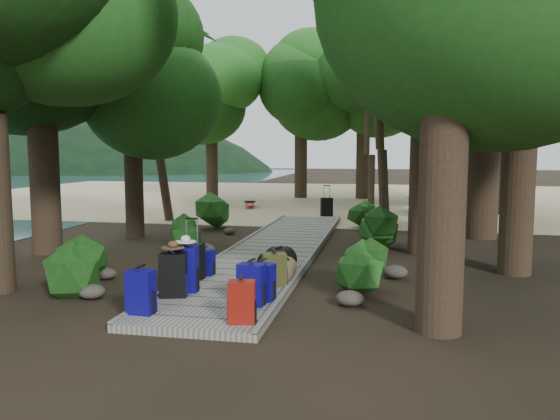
% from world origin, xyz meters
% --- Properties ---
extents(ground, '(120.00, 120.00, 0.00)m').
position_xyz_m(ground, '(0.00, 0.00, 0.00)').
color(ground, black).
rests_on(ground, ground).
extents(sand_beach, '(40.00, 22.00, 0.02)m').
position_xyz_m(sand_beach, '(0.00, 16.00, 0.01)').
color(sand_beach, tan).
rests_on(sand_beach, ground).
extents(distant_hill, '(32.00, 16.00, 12.00)m').
position_xyz_m(distant_hill, '(-40.00, 48.00, 0.00)').
color(distant_hill, black).
rests_on(distant_hill, ground).
extents(boardwalk, '(2.00, 12.00, 0.12)m').
position_xyz_m(boardwalk, '(0.00, 1.00, 0.06)').
color(boardwalk, gray).
rests_on(boardwalk, ground).
extents(backpack_left_a, '(0.37, 0.27, 0.67)m').
position_xyz_m(backpack_left_a, '(-0.77, -4.48, 0.46)').
color(backpack_left_a, '#0D056E').
rests_on(backpack_left_a, boardwalk).
extents(backpack_left_b, '(0.47, 0.39, 0.75)m').
position_xyz_m(backpack_left_b, '(-0.68, -3.56, 0.49)').
color(backpack_left_b, black).
rests_on(backpack_left_b, boardwalk).
extents(backpack_left_c, '(0.48, 0.37, 0.81)m').
position_xyz_m(backpack_left_c, '(-0.63, -3.22, 0.52)').
color(backpack_left_c, '#0D056E').
rests_on(backpack_left_c, boardwalk).
extents(backpack_left_d, '(0.35, 0.27, 0.51)m').
position_xyz_m(backpack_left_d, '(-0.69, -2.05, 0.37)').
color(backpack_left_d, '#0D056E').
rests_on(backpack_left_d, boardwalk).
extents(backpack_right_a, '(0.38, 0.30, 0.62)m').
position_xyz_m(backpack_right_a, '(0.70, -4.60, 0.43)').
color(backpack_right_a, maroon).
rests_on(backpack_right_a, boardwalk).
extents(backpack_right_b, '(0.40, 0.30, 0.68)m').
position_xyz_m(backpack_right_b, '(0.62, -3.78, 0.46)').
color(backpack_right_b, '#0D056E').
rests_on(backpack_right_b, boardwalk).
extents(backpack_right_c, '(0.41, 0.34, 0.62)m').
position_xyz_m(backpack_right_c, '(0.71, -3.48, 0.43)').
color(backpack_right_c, '#0D056E').
rests_on(backpack_right_c, boardwalk).
extents(backpack_right_d, '(0.47, 0.40, 0.60)m').
position_xyz_m(backpack_right_d, '(0.71, -2.58, 0.42)').
color(backpack_right_d, '#373918').
rests_on(backpack_right_d, boardwalk).
extents(duffel_right_khaki, '(0.37, 0.54, 0.35)m').
position_xyz_m(duffel_right_khaki, '(0.79, -2.10, 0.30)').
color(duffel_right_khaki, '#766444').
rests_on(duffel_right_khaki, boardwalk).
extents(duffel_right_black, '(0.64, 0.83, 0.46)m').
position_xyz_m(duffel_right_black, '(0.59, -1.73, 0.35)').
color(duffel_right_black, black).
rests_on(duffel_right_black, boardwalk).
extents(suitcase_on_boardwalk, '(0.43, 0.27, 0.62)m').
position_xyz_m(suitcase_on_boardwalk, '(-0.80, -2.38, 0.43)').
color(suitcase_on_boardwalk, black).
rests_on(suitcase_on_boardwalk, boardwalk).
extents(lone_suitcase_on_sand, '(0.47, 0.36, 0.66)m').
position_xyz_m(lone_suitcase_on_sand, '(0.41, 8.09, 0.35)').
color(lone_suitcase_on_sand, black).
rests_on(lone_suitcase_on_sand, sand_beach).
extents(hat_brown, '(0.36, 0.36, 0.11)m').
position_xyz_m(hat_brown, '(-0.69, -3.50, 0.92)').
color(hat_brown, '#51351E').
rests_on(hat_brown, backpack_left_b).
extents(hat_white, '(0.33, 0.33, 0.11)m').
position_xyz_m(hat_white, '(-0.57, -3.28, 0.98)').
color(hat_white, silver).
rests_on(hat_white, backpack_left_c).
extents(kayak, '(1.53, 3.62, 0.35)m').
position_xyz_m(kayak, '(-3.03, 10.46, 0.20)').
color(kayak, '#B11C0F').
rests_on(kayak, sand_beach).
extents(sun_lounger, '(1.25, 1.97, 0.61)m').
position_xyz_m(sun_lounger, '(3.59, 9.95, 0.32)').
color(sun_lounger, silver).
rests_on(sun_lounger, sand_beach).
extents(tree_right_b, '(4.92, 4.92, 8.79)m').
position_xyz_m(tree_right_b, '(4.95, -0.34, 4.40)').
color(tree_right_b, black).
rests_on(tree_right_b, ground).
extents(tree_right_c, '(4.58, 4.58, 7.93)m').
position_xyz_m(tree_right_c, '(3.29, 1.43, 3.96)').
color(tree_right_c, black).
rests_on(tree_right_c, ground).
extents(tree_right_d, '(6.71, 6.71, 12.30)m').
position_xyz_m(tree_right_d, '(5.02, 4.06, 6.15)').
color(tree_right_d, black).
rests_on(tree_right_d, ground).
extents(tree_right_e, '(5.04, 5.04, 9.08)m').
position_xyz_m(tree_right_e, '(4.49, 7.32, 4.54)').
color(tree_right_e, black).
rests_on(tree_right_e, ground).
extents(tree_right_f, '(6.29, 6.29, 11.23)m').
position_xyz_m(tree_right_f, '(6.95, 9.84, 5.62)').
color(tree_right_f, black).
rests_on(tree_right_f, ground).
extents(tree_left_b, '(5.21, 5.21, 9.37)m').
position_xyz_m(tree_left_b, '(-5.16, -0.12, 4.69)').
color(tree_left_b, black).
rests_on(tree_left_b, ground).
extents(tree_left_c, '(4.08, 4.08, 7.09)m').
position_xyz_m(tree_left_c, '(-4.23, 2.44, 3.55)').
color(tree_left_c, black).
rests_on(tree_left_c, ground).
extents(tree_back_a, '(5.20, 5.20, 9.01)m').
position_xyz_m(tree_back_a, '(-1.73, 15.64, 4.50)').
color(tree_back_a, black).
rests_on(tree_back_a, ground).
extents(tree_back_b, '(4.96, 4.96, 8.85)m').
position_xyz_m(tree_back_b, '(1.31, 15.72, 4.42)').
color(tree_back_b, black).
rests_on(tree_back_b, ground).
extents(tree_back_c, '(4.94, 4.94, 8.88)m').
position_xyz_m(tree_back_c, '(4.99, 15.21, 4.44)').
color(tree_back_c, black).
rests_on(tree_back_c, ground).
extents(tree_back_d, '(4.98, 4.98, 8.31)m').
position_xyz_m(tree_back_d, '(-5.88, 14.17, 4.15)').
color(tree_back_d, black).
rests_on(tree_back_d, ground).
extents(palm_right_a, '(4.21, 4.21, 7.17)m').
position_xyz_m(palm_right_a, '(2.61, 6.01, 3.58)').
color(palm_right_a, '#1A4212').
rests_on(palm_right_a, ground).
extents(palm_right_b, '(4.73, 4.73, 9.14)m').
position_xyz_m(palm_right_b, '(5.40, 11.35, 4.57)').
color(palm_right_b, '#1A4212').
rests_on(palm_right_b, ground).
extents(palm_right_c, '(4.11, 4.11, 6.53)m').
position_xyz_m(palm_right_c, '(2.06, 13.16, 3.27)').
color(palm_right_c, '#1A4212').
rests_on(palm_right_c, ground).
extents(palm_left_a, '(4.06, 4.06, 6.46)m').
position_xyz_m(palm_left_a, '(-4.90, 5.82, 3.23)').
color(palm_left_a, '#1A4212').
rests_on(palm_left_a, ground).
extents(rock_left_a, '(0.43, 0.39, 0.24)m').
position_xyz_m(rock_left_a, '(-2.07, -3.54, 0.12)').
color(rock_left_a, '#4C473F').
rests_on(rock_left_a, ground).
extents(rock_left_b, '(0.38, 0.34, 0.21)m').
position_xyz_m(rock_left_b, '(-2.52, -2.27, 0.11)').
color(rock_left_b, '#4C473F').
rests_on(rock_left_b, ground).
extents(rock_left_c, '(0.57, 0.51, 0.31)m').
position_xyz_m(rock_left_c, '(-1.47, 0.10, 0.16)').
color(rock_left_c, '#4C473F').
rests_on(rock_left_c, ground).
extents(rock_left_d, '(0.34, 0.30, 0.18)m').
position_xyz_m(rock_left_d, '(-1.82, 3.36, 0.09)').
color(rock_left_d, '#4C473F').
rests_on(rock_left_d, ground).
extents(rock_right_a, '(0.43, 0.39, 0.24)m').
position_xyz_m(rock_right_a, '(2.00, -3.14, 0.12)').
color(rock_right_a, '#4C473F').
rests_on(rock_right_a, ground).
extents(rock_right_b, '(0.46, 0.41, 0.25)m').
position_xyz_m(rock_right_b, '(2.71, -1.18, 0.13)').
color(rock_right_b, '#4C473F').
rests_on(rock_right_b, ground).
extents(rock_right_c, '(0.28, 0.25, 0.15)m').
position_xyz_m(rock_right_c, '(1.94, 1.19, 0.08)').
color(rock_right_c, '#4C473F').
rests_on(rock_right_c, ground).
extents(shrub_left_a, '(1.07, 1.07, 0.96)m').
position_xyz_m(shrub_left_a, '(-2.53, -3.32, 0.48)').
color(shrub_left_a, '#18521B').
rests_on(shrub_left_a, ground).
extents(shrub_left_b, '(0.79, 0.79, 0.71)m').
position_xyz_m(shrub_left_b, '(-2.33, 1.15, 0.36)').
color(shrub_left_b, '#18521B').
rests_on(shrub_left_b, ground).
extents(shrub_left_c, '(1.10, 1.10, 0.99)m').
position_xyz_m(shrub_left_c, '(-2.62, 4.45, 0.50)').
color(shrub_left_c, '#18521B').
rests_on(shrub_left_c, ground).
extents(shrub_right_a, '(0.92, 0.92, 0.83)m').
position_xyz_m(shrub_right_a, '(2.13, -2.12, 0.42)').
color(shrub_right_a, '#18521B').
rests_on(shrub_right_a, ground).
extents(shrub_right_b, '(1.12, 1.12, 1.01)m').
position_xyz_m(shrub_right_b, '(2.49, 1.88, 0.51)').
color(shrub_right_b, '#18521B').
rests_on(shrub_right_b, ground).
extents(shrub_right_c, '(0.83, 0.83, 0.75)m').
position_xyz_m(shrub_right_c, '(1.79, 5.43, 0.37)').
color(shrub_right_c, '#18521B').
rests_on(shrub_right_c, ground).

